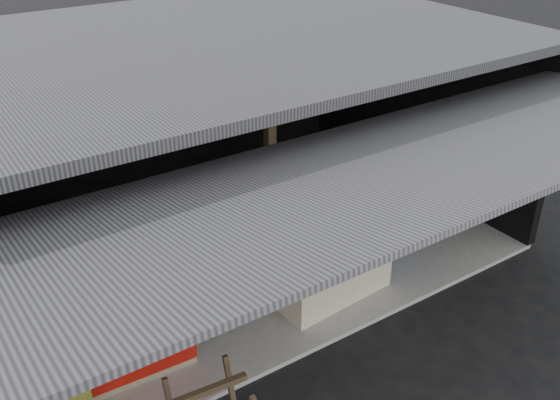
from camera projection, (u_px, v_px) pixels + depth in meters
ground at (339, 340)px, 7.21m from camera, size 80.00×80.00×0.00m
concrete_slab at (231, 242)px, 9.02m from camera, size 7.00×5.00×0.06m
shophouse at (213, 99)px, 8.26m from camera, size 7.40×7.29×3.02m
banana_table at (325, 261)px, 7.76m from camera, size 1.61×1.06×0.85m
banana_pile at (326, 226)px, 7.52m from camera, size 1.48×0.95×0.17m
white_crate at (283, 227)px, 8.26m from camera, size 1.07×0.79×1.11m
neighbor_stall at (118, 336)px, 6.52m from camera, size 1.47×0.73×1.49m
green_signboard at (59, 395)px, 5.83m from camera, size 0.56×0.18×0.84m
water_barrel at (384, 239)px, 8.51m from camera, size 0.38×0.38×0.56m
plastic_chair at (339, 189)px, 9.38m from camera, size 0.48×0.48×0.80m
magenta_rug at (356, 219)px, 9.52m from camera, size 1.55×1.07×0.01m
picture_frames at (141, 74)px, 9.77m from camera, size 1.62×0.04×0.46m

